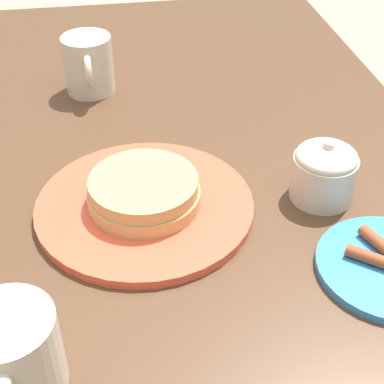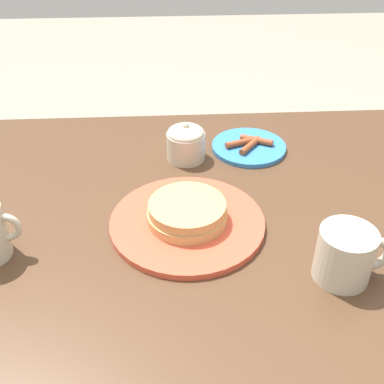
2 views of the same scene
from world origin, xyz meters
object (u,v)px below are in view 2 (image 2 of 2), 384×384
at_px(side_plate_bacon, 249,146).
at_px(sugar_bowl, 186,142).
at_px(coffee_mug, 347,254).
at_px(pancake_plate, 187,218).

xyz_separation_m(side_plate_bacon, sugar_bowl, (-0.14, -0.03, 0.03)).
bearing_deg(sugar_bowl, side_plate_bacon, 12.25).
xyz_separation_m(coffee_mug, sugar_bowl, (-0.22, 0.36, -0.00)).
bearing_deg(sugar_bowl, pancake_plate, -92.20).
relative_size(pancake_plate, sugar_bowl, 3.19).
bearing_deg(coffee_mug, side_plate_bacon, 102.10).
bearing_deg(coffee_mug, pancake_plate, 149.63).
bearing_deg(side_plate_bacon, sugar_bowl, -167.75).
xyz_separation_m(pancake_plate, coffee_mug, (0.23, -0.14, 0.03)).
relative_size(pancake_plate, side_plate_bacon, 1.67).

